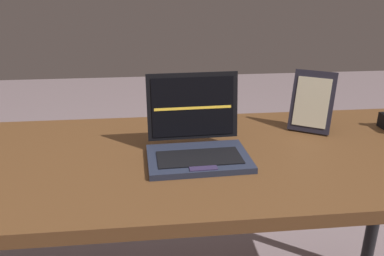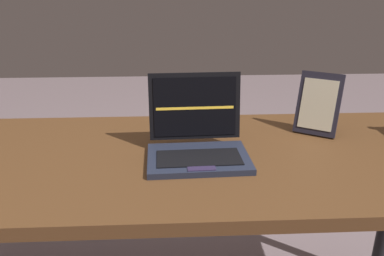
# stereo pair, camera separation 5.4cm
# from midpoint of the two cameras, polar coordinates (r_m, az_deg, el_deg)

# --- Properties ---
(desk) EXTENTS (1.71, 0.65, 0.72)m
(desk) POSITION_cam_midpoint_polar(r_m,az_deg,el_deg) (1.10, -3.08, -7.26)
(desk) COLOR #51321A
(desk) RESTS_ON ground
(laptop_front) EXTENTS (0.27, 0.22, 0.21)m
(laptop_front) POSITION_cam_midpoint_polar(r_m,az_deg,el_deg) (1.04, -0.82, -2.01)
(laptop_front) COLOR #1F2436
(laptop_front) RESTS_ON desk
(photo_frame) EXTENTS (0.14, 0.12, 0.19)m
(photo_frame) POSITION_cam_midpoint_polar(r_m,az_deg,el_deg) (1.25, 16.08, 3.67)
(photo_frame) COLOR black
(photo_frame) RESTS_ON desk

